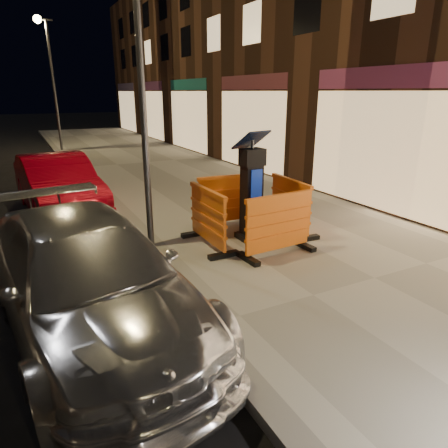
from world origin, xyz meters
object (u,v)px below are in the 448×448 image
car_red (62,212)px  car_silver (94,327)px  barrier_front (278,225)px  barrier_back (229,200)px  barrier_bldgside (290,205)px  barrier_kerbside (208,218)px  parking_kiosk (252,190)px

car_red → car_silver: bearing=-97.8°
barrier_front → barrier_back: bearing=86.6°
barrier_bldgside → car_silver: bearing=114.0°
barrier_kerbside → barrier_bldgside: 1.90m
barrier_front → barrier_bldgside: bearing=41.6°
barrier_kerbside → car_silver: bearing=123.1°
parking_kiosk → barrier_back: size_ratio=1.40×
car_silver → car_red: car_silver is taller
barrier_front → barrier_bldgside: same height
parking_kiosk → barrier_front: bearing=-88.4°
barrier_front → car_silver: (-3.40, -0.67, -0.71)m
barrier_bldgside → barrier_kerbside: bearing=93.6°
parking_kiosk → car_red: parking_kiosk is taller
barrier_bldgside → parking_kiosk: bearing=93.6°
barrier_kerbside → car_silver: (-2.45, -1.62, -0.71)m
car_silver → barrier_bldgside: bearing=13.5°
barrier_bldgside → car_red: 5.99m
barrier_back → car_silver: (-3.40, -2.57, -0.71)m
barrier_front → car_red: bearing=117.7°
barrier_kerbside → car_silver: barrier_kerbside is taller
barrier_back → car_red: (-3.16, 3.35, -0.71)m
barrier_back → car_silver: size_ratio=0.29×
barrier_kerbside → barrier_bldgside: size_ratio=1.00×
barrier_front → car_red: barrier_front is taller
barrier_kerbside → car_red: size_ratio=0.33×
parking_kiosk → barrier_kerbside: parking_kiosk is taller
barrier_front → barrier_kerbside: bearing=131.6°
barrier_kerbside → car_red: barrier_kerbside is taller
barrier_kerbside → car_silver: 3.03m
barrier_back → barrier_bldgside: 1.34m
barrier_back → barrier_bldgside: (0.95, -0.95, 0.00)m
parking_kiosk → car_red: (-3.16, 4.30, -1.16)m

